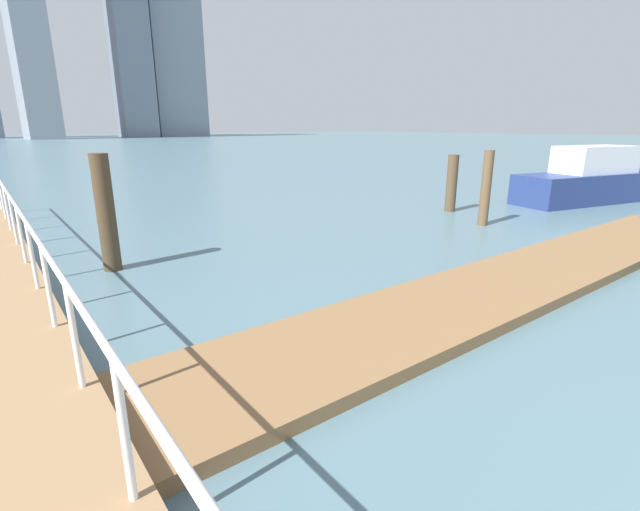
# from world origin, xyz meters

# --- Properties ---
(ground_plane) EXTENTS (300.00, 300.00, 0.00)m
(ground_plane) POSITION_xyz_m (0.00, 20.00, 0.00)
(ground_plane) COLOR slate
(floating_dock) EXTENTS (15.79, 2.00, 0.18)m
(floating_dock) POSITION_xyz_m (4.40, 6.04, 0.09)
(floating_dock) COLOR olive
(floating_dock) RESTS_ON ground_plane
(boardwalk_railing) EXTENTS (0.06, 24.02, 1.08)m
(boardwalk_railing) POSITION_xyz_m (-3.15, 8.17, 1.24)
(boardwalk_railing) COLOR white
(boardwalk_railing) RESTS_ON boardwalk
(dock_piling_1) EXTENTS (0.35, 0.35, 2.32)m
(dock_piling_1) POSITION_xyz_m (-1.71, 11.53, 1.16)
(dock_piling_1) COLOR #473826
(dock_piling_1) RESTS_ON ground_plane
(dock_piling_2) EXTENTS (0.35, 0.35, 1.89)m
(dock_piling_2) POSITION_xyz_m (9.12, 11.47, 0.95)
(dock_piling_2) COLOR brown
(dock_piling_2) RESTS_ON ground_plane
(dock_piling_3) EXTENTS (0.28, 0.28, 2.16)m
(dock_piling_3) POSITION_xyz_m (8.05, 9.48, 1.08)
(dock_piling_3) COLOR brown
(dock_piling_3) RESTS_ON ground_plane
(moored_boat_0) EXTENTS (7.63, 3.38, 2.09)m
(moored_boat_0) POSITION_xyz_m (15.35, 9.42, 0.79)
(moored_boat_0) COLOR navy
(moored_boat_0) RESTS_ON ground_plane
(skyline_tower_4) EXTENTS (8.63, 13.39, 51.75)m
(skyline_tower_4) POSITION_xyz_m (30.61, 121.55, 25.88)
(skyline_tower_4) COLOR slate
(skyline_tower_4) RESTS_ON ground_plane
(skyline_tower_5) EXTENTS (13.36, 13.42, 38.28)m
(skyline_tower_5) POSITION_xyz_m (41.84, 123.87, 19.14)
(skyline_tower_5) COLOR gray
(skyline_tower_5) RESTS_ON ground_plane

